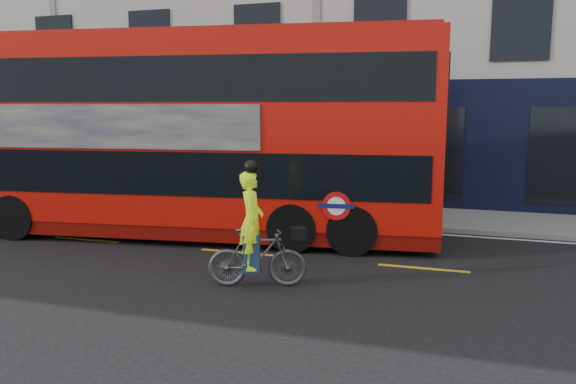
% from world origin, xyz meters
% --- Properties ---
extents(ground, '(120.00, 120.00, 0.00)m').
position_xyz_m(ground, '(0.00, 0.00, 0.00)').
color(ground, black).
rests_on(ground, ground).
extents(pavement, '(60.00, 3.00, 0.12)m').
position_xyz_m(pavement, '(0.00, 6.50, 0.06)').
color(pavement, slate).
rests_on(pavement, ground).
extents(kerb, '(60.00, 0.12, 0.13)m').
position_xyz_m(kerb, '(0.00, 5.00, 0.07)').
color(kerb, gray).
rests_on(kerb, ground).
extents(road_edge_line, '(58.00, 0.10, 0.01)m').
position_xyz_m(road_edge_line, '(0.00, 4.70, 0.00)').
color(road_edge_line, silver).
rests_on(road_edge_line, ground).
extents(lane_dashes, '(58.00, 0.12, 0.01)m').
position_xyz_m(lane_dashes, '(0.00, 1.50, 0.00)').
color(lane_dashes, gold).
rests_on(lane_dashes, ground).
extents(bus, '(12.44, 4.33, 4.92)m').
position_xyz_m(bus, '(-1.85, 2.76, 2.52)').
color(bus, red).
rests_on(bus, ground).
extents(cyclist, '(1.84, 1.01, 2.29)m').
position_xyz_m(cyclist, '(1.22, -0.58, 0.77)').
color(cyclist, '#464A4B').
rests_on(cyclist, ground).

